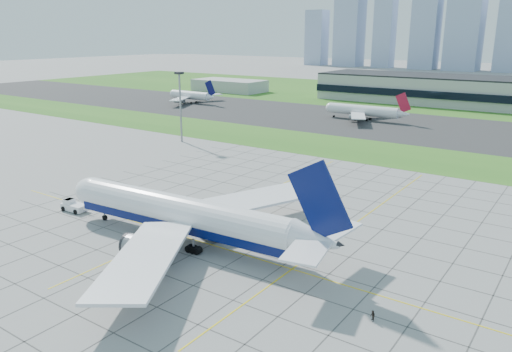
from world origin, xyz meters
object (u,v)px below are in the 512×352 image
(distant_jet_1, at_px, (364,111))
(airliner, at_px, (184,215))
(crew_near, at_px, (103,206))
(distant_jet_0, at_px, (191,95))
(crew_far, at_px, (373,316))
(pushback_tug, at_px, (73,206))
(light_mast, at_px, (180,98))

(distant_jet_1, bearing_deg, airliner, -79.56)
(airliner, distance_m, crew_near, 28.16)
(crew_near, distance_m, distant_jet_0, 183.24)
(crew_far, relative_size, distant_jet_0, 0.04)
(airliner, xyz_separation_m, distant_jet_0, (-134.49, 151.61, -0.98))
(airliner, relative_size, crew_near, 36.58)
(airliner, relative_size, distant_jet_0, 1.51)
(airliner, relative_size, distant_jet_1, 1.51)
(distant_jet_1, bearing_deg, crew_near, -89.81)
(pushback_tug, distance_m, crew_far, 73.56)
(light_mast, bearing_deg, distant_jet_1, 66.49)
(airliner, bearing_deg, distant_jet_1, 96.78)
(crew_near, bearing_deg, crew_far, -79.97)
(pushback_tug, height_order, crew_near, pushback_tug)
(light_mast, relative_size, distant_jet_0, 0.60)
(distant_jet_0, bearing_deg, crew_near, -54.32)
(crew_far, distance_m, distant_jet_1, 172.82)
(crew_near, xyz_separation_m, distant_jet_0, (-106.85, 148.82, 3.60))
(distant_jet_0, bearing_deg, pushback_tug, -56.39)
(airliner, height_order, crew_far, airliner)
(pushback_tug, bearing_deg, distant_jet_0, 119.95)
(airliner, xyz_separation_m, crew_far, (40.73, -5.77, -4.66))
(crew_far, bearing_deg, distant_jet_1, 161.87)
(light_mast, xyz_separation_m, airliner, (64.74, -68.59, -10.71))
(airliner, bearing_deg, light_mast, 129.69)
(light_mast, distance_m, crew_far, 129.96)
(crew_near, height_order, distant_jet_1, distant_jet_1)
(light_mast, xyz_separation_m, pushback_tug, (32.03, -70.12, -15.06))
(pushback_tug, bearing_deg, crew_near, 36.83)
(crew_near, distance_m, crew_far, 68.91)
(pushback_tug, relative_size, crew_far, 5.65)
(distant_jet_0, relative_size, distant_jet_1, 1.00)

